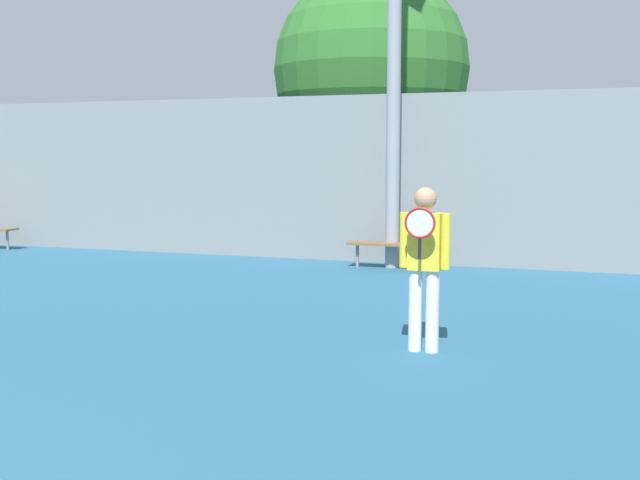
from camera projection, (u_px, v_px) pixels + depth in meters
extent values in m
cylinder|color=silver|center=(415.00, 310.00, 7.85)|extent=(0.14, 0.14, 0.87)
cylinder|color=silver|center=(432.00, 311.00, 7.79)|extent=(0.14, 0.14, 0.87)
cube|color=yellow|center=(425.00, 241.00, 7.74)|extent=(0.33, 0.20, 0.59)
cylinder|color=yellow|center=(404.00, 240.00, 7.80)|extent=(0.10, 0.10, 0.58)
cylinder|color=yellow|center=(446.00, 241.00, 7.67)|extent=(0.10, 0.10, 0.58)
sphere|color=tan|center=(426.00, 199.00, 7.69)|extent=(0.23, 0.23, 0.23)
cylinder|color=black|center=(420.00, 248.00, 7.48)|extent=(0.03, 0.03, 0.22)
torus|color=red|center=(420.00, 223.00, 7.45)|extent=(0.31, 0.02, 0.31)
cylinder|color=silver|center=(420.00, 223.00, 7.45)|extent=(0.27, 0.01, 0.27)
cylinder|color=gray|center=(7.00, 240.00, 16.19)|extent=(0.06, 0.06, 0.43)
cube|color=brown|center=(392.00, 244.00, 13.47)|extent=(1.61, 0.40, 0.04)
cylinder|color=gray|center=(357.00, 256.00, 13.70)|extent=(0.06, 0.06, 0.43)
cylinder|color=gray|center=(427.00, 259.00, 13.29)|extent=(0.06, 0.06, 0.43)
cylinder|color=#939399|center=(395.00, 5.00, 13.19)|extent=(0.25, 0.25, 9.38)
cube|color=gray|center=(327.00, 179.00, 14.54)|extent=(34.75, 0.06, 3.19)
cylinder|color=brown|center=(370.00, 194.00, 18.37)|extent=(0.38, 0.38, 2.22)
sphere|color=#2D6B28|center=(371.00, 69.00, 18.03)|extent=(4.72, 4.72, 4.72)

